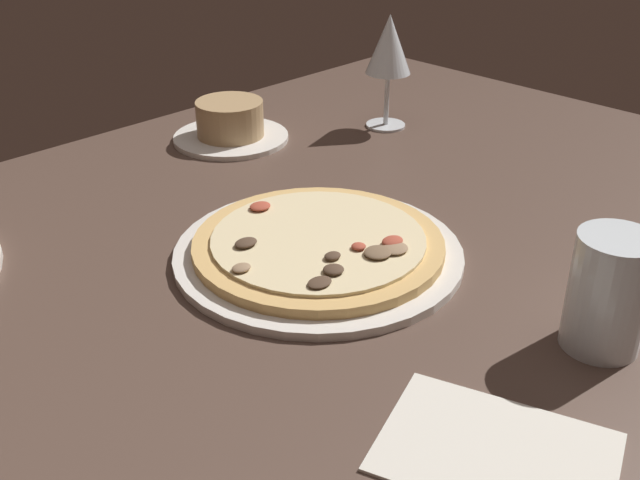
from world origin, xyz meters
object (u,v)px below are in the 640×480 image
ramekin_on_saucer (230,124)px  paper_menu (496,452)px  pizza_main (319,248)px  water_glass (607,300)px  wine_glass_near (389,47)px

ramekin_on_saucer → paper_menu: (-28.40, -67.54, -2.43)cm
pizza_main → ramekin_on_saucer: 39.41cm
water_glass → paper_menu: bearing=-176.2°
paper_menu → ramekin_on_saucer: bearing=47.8°
pizza_main → paper_menu: pizza_main is taller
wine_glass_near → pizza_main: bearing=-149.2°
ramekin_on_saucer → paper_menu: 73.31cm
wine_glass_near → paper_menu: (-50.21, -54.49, -12.79)cm
pizza_main → wine_glass_near: (38.21, 22.76, 11.75)cm
wine_glass_near → water_glass: size_ratio=1.57×
pizza_main → wine_glass_near: bearing=30.8°
wine_glass_near → water_glass: wine_glass_near is taller
wine_glass_near → water_glass: 62.20cm
wine_glass_near → paper_menu: size_ratio=1.01×
ramekin_on_saucer → water_glass: 66.97cm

